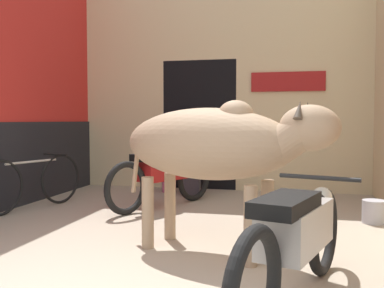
{
  "coord_description": "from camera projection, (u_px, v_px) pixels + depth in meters",
  "views": [
    {
      "loc": [
        1.25,
        -2.16,
        1.16
      ],
      "look_at": [
        0.19,
        2.36,
        0.92
      ],
      "focal_mm": 42.0,
      "sensor_mm": 36.0,
      "label": 1
    }
  ],
  "objects": [
    {
      "name": "wall_back_with_doorway",
      "position": [
        216.0,
        89.0,
        7.72
      ],
      "size": [
        4.81,
        0.93,
        4.07
      ],
      "color": "beige",
      "rests_on": "ground_plane"
    },
    {
      "name": "cow",
      "position": [
        215.0,
        145.0,
        3.89
      ],
      "size": [
        2.02,
        1.12,
        1.33
      ],
      "color": "tan",
      "rests_on": "ground_plane"
    },
    {
      "name": "motorcycle_near",
      "position": [
        296.0,
        237.0,
        2.78
      ],
      "size": [
        0.77,
        1.93,
        0.77
      ],
      "color": "black",
      "rests_on": "ground_plane"
    },
    {
      "name": "motorcycle_far",
      "position": [
        163.0,
        175.0,
        5.97
      ],
      "size": [
        0.99,
        1.75,
        0.78
      ],
      "color": "black",
      "rests_on": "ground_plane"
    },
    {
      "name": "bicycle",
      "position": [
        33.0,
        182.0,
        5.84
      ],
      "size": [
        0.59,
        1.61,
        0.71
      ],
      "color": "black",
      "rests_on": "ground_plane"
    },
    {
      "name": "shopkeeper_seated",
      "position": [
        193.0,
        155.0,
        6.96
      ],
      "size": [
        0.36,
        0.33,
        1.18
      ],
      "color": "#3D3842",
      "rests_on": "ground_plane"
    },
    {
      "name": "plastic_stool",
      "position": [
        169.0,
        178.0,
        7.27
      ],
      "size": [
        0.32,
        0.32,
        0.43
      ],
      "color": "#DB6093",
      "rests_on": "ground_plane"
    },
    {
      "name": "bucket",
      "position": [
        374.0,
        212.0,
        5.07
      ],
      "size": [
        0.26,
        0.26,
        0.26
      ],
      "color": "#A8A8B2",
      "rests_on": "ground_plane"
    }
  ]
}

